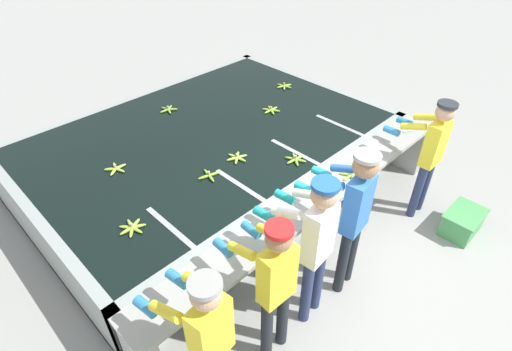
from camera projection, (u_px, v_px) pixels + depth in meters
The scene contains 19 objects.
ground_plane at pixel (326, 255), 4.82m from camera, with size 80.00×80.00×0.00m, color #999993.
wash_tank at pixel (209, 156), 5.79m from camera, with size 4.85×3.43×0.82m.
work_ledge at pixel (315, 210), 4.58m from camera, with size 4.85×0.45×0.82m.
worker_0 at pixel (208, 337), 2.90m from camera, with size 0.47×0.74×1.64m.
worker_1 at pixel (274, 280), 3.32m from camera, with size 0.43×0.72×1.62m.
worker_2 at pixel (315, 240), 3.59m from camera, with size 0.45×0.74×1.72m.
worker_3 at pixel (353, 211), 3.87m from camera, with size 0.46×0.74×1.75m.
worker_4 at pixel (430, 150), 4.87m from camera, with size 0.41×0.72×1.63m.
banana_bunch_floating_0 at pixel (284, 86), 6.69m from camera, with size 0.28×0.28×0.08m.
banana_bunch_floating_1 at pixel (237, 158), 5.01m from camera, with size 0.28×0.28×0.08m.
banana_bunch_floating_2 at pixel (168, 109), 6.02m from camera, with size 0.27×0.28×0.08m.
banana_bunch_floating_3 at pixel (209, 175), 4.71m from camera, with size 0.28×0.28×0.08m.
banana_bunch_floating_4 at pixel (116, 169), 4.82m from camera, with size 0.26×0.28×0.08m.
banana_bunch_floating_5 at pixel (295, 159), 4.97m from camera, with size 0.28×0.27×0.08m.
banana_bunch_floating_6 at pixel (271, 110), 6.01m from camera, with size 0.28×0.26×0.08m.
banana_bunch_floating_7 at pixel (132, 228), 4.02m from camera, with size 0.27×0.28×0.08m.
banana_bunch_ledge_0 at pixel (351, 175), 4.71m from camera, with size 0.28×0.26×0.08m.
knife_0 at pixel (401, 132), 5.51m from camera, with size 0.32×0.20×0.02m.
crate at pixel (462, 222), 5.04m from camera, with size 0.55×0.39×0.32m.
Camera 1 is at (-2.89, -1.71, 3.69)m, focal length 28.00 mm.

